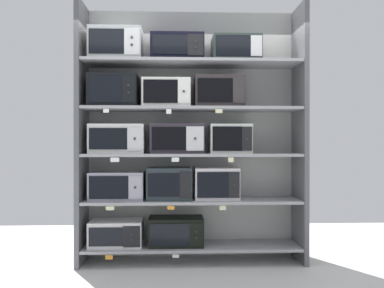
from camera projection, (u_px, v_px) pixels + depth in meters
The scene contains 33 objects.
back_panel at pixel (191, 134), 4.59m from camera, with size 2.47×0.04×2.75m, color #B2B2AD.
upright_left at pixel (82, 133), 4.29m from camera, with size 0.05×0.48×2.75m, color #5B5B5E.
upright_right at pixel (300, 133), 4.38m from camera, with size 0.05×0.48×2.75m, color #5B5B5E.
shelf_0 at pixel (192, 246), 4.34m from camera, with size 2.27×0.48×0.03m, color #99999E.
microwave_0 at pixel (117, 233), 4.30m from camera, with size 0.55×0.37×0.27m.
microwave_1 at pixel (176, 231), 4.33m from camera, with size 0.58×0.35×0.30m.
price_tag_0 at pixel (109, 257), 4.06m from camera, with size 0.08×0.00×0.04m, color orange.
price_tag_1 at pixel (176, 256), 4.09m from camera, with size 0.07×0.00×0.03m, color white.
shelf_1 at pixel (192, 200), 4.34m from camera, with size 2.27×0.48×0.03m, color #99999E.
microwave_2 at pixel (117, 186), 4.30m from camera, with size 0.57×0.35×0.29m.
microwave_3 at pixel (170, 183), 4.32m from camera, with size 0.47×0.37×0.34m.
microwave_4 at pixel (216, 183), 4.34m from camera, with size 0.47×0.35×0.34m.
price_tag_2 at pixel (110, 208), 4.06m from camera, with size 0.08×0.00×0.04m, color beige.
price_tag_3 at pixel (171, 208), 4.09m from camera, with size 0.07×0.00×0.04m, color orange.
price_tag_4 at pixel (223, 208), 4.11m from camera, with size 0.06×0.00×0.04m, color beige.
shelf_2 at pixel (192, 155), 4.34m from camera, with size 2.27×0.48×0.03m, color #99999E.
microwave_5 at pixel (118, 139), 4.30m from camera, with size 0.57×0.35×0.31m.
microwave_6 at pixel (177, 139), 4.33m from camera, with size 0.56×0.36×0.31m.
microwave_7 at pixel (230, 139), 4.35m from camera, with size 0.44×0.34×0.31m.
price_tag_5 at pixel (115, 160), 4.06m from camera, with size 0.09×0.00×0.04m, color white.
price_tag_6 at pixel (175, 160), 4.09m from camera, with size 0.07×0.00×0.04m, color white.
price_tag_7 at pixel (231, 160), 4.11m from camera, with size 0.05×0.00×0.05m, color beige.
shelf_3 at pixel (192, 109), 4.33m from camera, with size 2.27×0.48×0.03m, color #99999E.
microwave_8 at pixel (114, 91), 4.30m from camera, with size 0.51×0.44×0.34m.
microwave_9 at pixel (167, 94), 4.32m from camera, with size 0.50×0.40×0.30m.
microwave_10 at pixel (219, 92), 4.34m from camera, with size 0.52×0.36×0.33m.
price_tag_8 at pixel (106, 111), 4.06m from camera, with size 0.06×0.00×0.04m, color white.
price_tag_9 at pixel (169, 111), 4.08m from camera, with size 0.05×0.00×0.05m, color white.
price_tag_10 at pixel (219, 111), 4.10m from camera, with size 0.07×0.00×0.04m, color beige.
shelf_4 at pixel (192, 63), 4.33m from camera, with size 2.27×0.48×0.03m, color #99999E.
microwave_11 at pixel (116, 45), 4.30m from camera, with size 0.55×0.36×0.34m.
microwave_12 at pixel (177, 49), 4.32m from camera, with size 0.56×0.40×0.27m.
microwave_13 at pixel (236, 50), 4.35m from camera, with size 0.51×0.39×0.26m.
Camera 1 is at (-0.17, -4.33, 1.27)m, focal length 38.05 mm.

